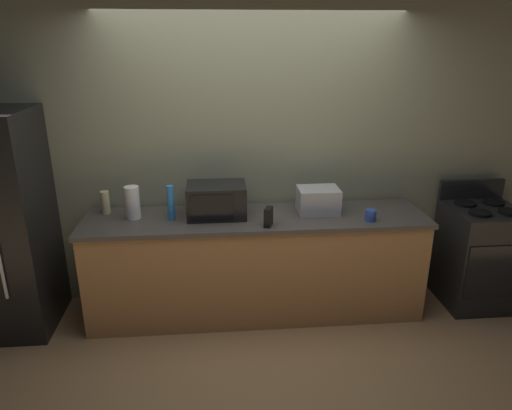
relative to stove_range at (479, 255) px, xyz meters
The scene contains 11 objects.
ground_plane 2.09m from the stove_range, 168.70° to the right, with size 8.00×8.00×0.00m, color #A87F51.
back_wall 2.23m from the stove_range, 168.41° to the left, with size 6.40×0.10×2.70m, color gray.
counter_run 2.00m from the stove_range, behind, with size 2.84×0.64×0.90m.
stove_range is the anchor object (origin of this frame).
microwave 2.39m from the stove_range, behind, with size 0.48×0.35×0.27m.
toaster_oven 1.57m from the stove_range, behind, with size 0.34×0.26×0.21m, color #B7BABF.
paper_towel_roll 3.05m from the stove_range, behind, with size 0.12×0.12×0.27m, color white.
cordless_phone 2.00m from the stove_range, behind, with size 0.05×0.11×0.15m, color black.
bottle_hand_soap 3.30m from the stove_range, behind, with size 0.07×0.07×0.19m, color beige.
bottle_spray_cleaner 2.75m from the stove_range, behind, with size 0.06×0.06×0.29m, color #338CE5.
mug_blue 1.20m from the stove_range, behind, with size 0.09×0.09×0.09m, color #2D4CB2.
Camera 1 is at (-0.32, -3.20, 2.30)m, focal length 32.93 mm.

